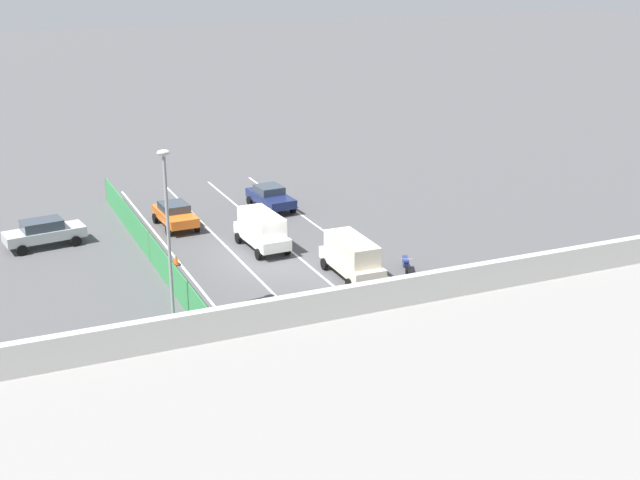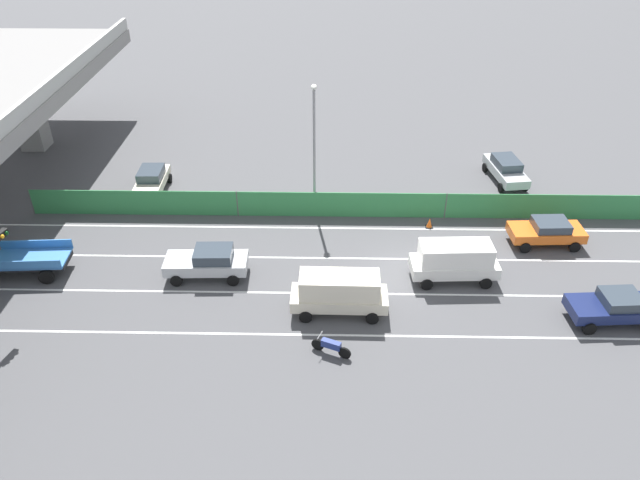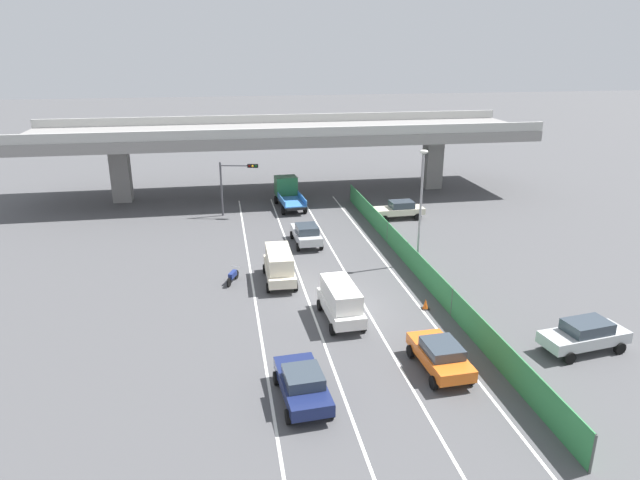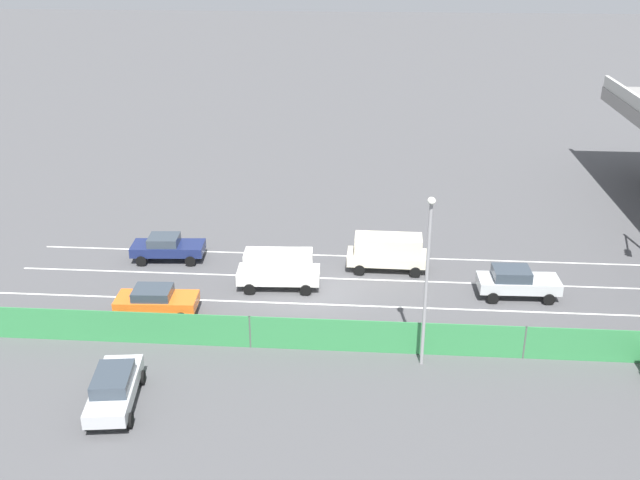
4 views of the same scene
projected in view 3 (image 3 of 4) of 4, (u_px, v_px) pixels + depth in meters
ground_plane at (336, 302)px, 34.67m from camera, size 300.00×300.00×0.00m
lane_line_left_edge at (253, 285)px, 37.20m from camera, size 0.14×43.16×0.01m
lane_line_mid_left at (301, 281)px, 37.73m from camera, size 0.14×43.16×0.01m
lane_line_mid_right at (348, 278)px, 38.27m from camera, size 0.14×43.16×0.01m
lane_line_right_edge at (394, 275)px, 38.80m from camera, size 0.14×43.16×0.01m
elevated_overpass at (283, 136)px, 57.95m from camera, size 51.09×11.35×7.66m
green_fence at (415, 262)px, 38.76m from camera, size 0.10×39.26×1.70m
car_van_white at (341, 300)px, 32.01m from camera, size 2.16×4.69×2.20m
car_taxi_orange at (440, 355)px, 27.12m from camera, size 2.20×4.31×1.54m
car_sedan_silver at (306, 233)px, 44.41m from camera, size 2.15×4.47×1.68m
car_van_cream at (279, 264)px, 37.28m from camera, size 2.04×4.82×2.18m
car_sedan_navy at (303, 383)px, 24.81m from camera, size 2.30×4.48×1.57m
flatbed_truck_blue at (288, 192)px, 55.19m from camera, size 2.66×5.94×2.70m
motorcycle at (233, 276)px, 37.38m from camera, size 0.93×1.83×0.93m
parked_wagon_silver at (585, 334)px, 28.89m from camera, size 4.76×2.43×1.66m
parked_sedan_cream at (399, 209)px, 51.06m from camera, size 4.59×2.05×1.63m
traffic_light at (235, 178)px, 51.06m from camera, size 3.47×1.11×4.99m
street_lamp at (421, 198)px, 39.14m from camera, size 0.60×0.36×8.26m
traffic_cone at (425, 304)px, 33.71m from camera, size 0.47×0.47×0.63m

